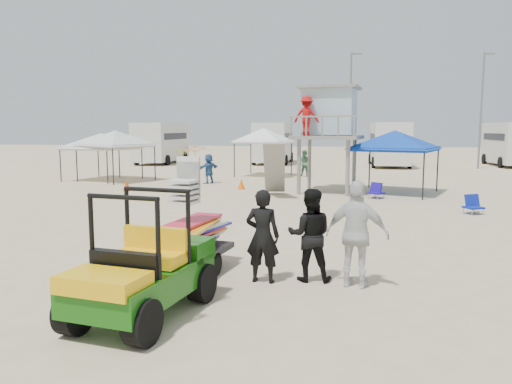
% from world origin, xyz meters
% --- Properties ---
extents(ground, '(140.00, 140.00, 0.00)m').
position_xyz_m(ground, '(0.00, 0.00, 0.00)').
color(ground, beige).
rests_on(ground, ground).
extents(utility_cart, '(1.63, 2.65, 1.88)m').
position_xyz_m(utility_cart, '(-0.39, -1.96, 0.88)').
color(utility_cart, '#14570D').
rests_on(utility_cart, ground).
extents(surf_trailer, '(1.48, 2.31, 2.02)m').
position_xyz_m(surf_trailer, '(-0.38, 0.38, 0.82)').
color(surf_trailer, black).
rests_on(surf_trailer, ground).
extents(man_left, '(0.66, 0.46, 1.73)m').
position_xyz_m(man_left, '(1.13, 0.08, 0.87)').
color(man_left, black).
rests_on(man_left, ground).
extents(man_mid, '(0.87, 0.70, 1.73)m').
position_xyz_m(man_mid, '(1.98, 0.33, 0.87)').
color(man_mid, black).
rests_on(man_mid, ground).
extents(man_right, '(1.20, 0.72, 1.92)m').
position_xyz_m(man_right, '(2.83, 0.08, 0.96)').
color(man_right, silver).
rests_on(man_right, ground).
extents(lifeguard_tower, '(3.23, 3.23, 4.54)m').
position_xyz_m(lifeguard_tower, '(1.81, 13.57, 3.39)').
color(lifeguard_tower, gray).
rests_on(lifeguard_tower, ground).
extents(canopy_blue, '(4.20, 4.20, 3.15)m').
position_xyz_m(canopy_blue, '(4.78, 13.71, 2.60)').
color(canopy_blue, black).
rests_on(canopy_blue, ground).
extents(canopy_white_a, '(4.02, 4.02, 3.12)m').
position_xyz_m(canopy_white_a, '(-9.46, 16.36, 2.57)').
color(canopy_white_a, black).
rests_on(canopy_white_a, ground).
extents(canopy_white_b, '(3.81, 3.81, 2.97)m').
position_xyz_m(canopy_white_b, '(-10.46, 16.75, 2.42)').
color(canopy_white_b, black).
rests_on(canopy_white_b, ground).
extents(canopy_white_c, '(3.30, 3.30, 3.25)m').
position_xyz_m(canopy_white_c, '(-2.08, 20.50, 2.70)').
color(canopy_white_c, black).
rests_on(canopy_white_c, ground).
extents(umbrella_a, '(2.04, 2.08, 1.86)m').
position_xyz_m(umbrella_a, '(-6.22, 20.18, 0.93)').
color(umbrella_a, red).
rests_on(umbrella_a, ground).
extents(umbrella_b, '(2.25, 2.28, 1.71)m').
position_xyz_m(umbrella_b, '(-6.59, 19.00, 0.86)').
color(umbrella_b, yellow).
rests_on(umbrella_b, ground).
extents(cone_near, '(0.34, 0.34, 0.50)m').
position_xyz_m(cone_near, '(-7.12, 12.43, 0.25)').
color(cone_near, '#DE3F07').
rests_on(cone_near, ground).
extents(cone_far, '(0.34, 0.34, 0.50)m').
position_xyz_m(cone_far, '(-2.09, 13.91, 0.25)').
color(cone_far, '#F86307').
rests_on(cone_far, ground).
extents(beach_chair_a, '(0.74, 0.85, 0.64)m').
position_xyz_m(beach_chair_a, '(-5.94, 17.85, 0.31)').
color(beach_chair_a, '#0E289F').
rests_on(beach_chair_a, ground).
extents(beach_chair_b, '(0.71, 0.79, 0.64)m').
position_xyz_m(beach_chair_b, '(6.86, 8.66, 0.31)').
color(beach_chair_b, '#0E2198').
rests_on(beach_chair_b, ground).
extents(beach_chair_c, '(0.74, 0.85, 0.64)m').
position_xyz_m(beach_chair_c, '(3.93, 11.92, 0.31)').
color(beach_chair_c, '#1C0E97').
rests_on(beach_chair_c, ground).
extents(rv_far_left, '(2.64, 6.80, 3.25)m').
position_xyz_m(rv_far_left, '(-12.00, 29.99, 1.80)').
color(rv_far_left, silver).
rests_on(rv_far_left, ground).
extents(rv_mid_left, '(2.65, 6.50, 3.25)m').
position_xyz_m(rv_mid_left, '(-3.00, 31.49, 1.80)').
color(rv_mid_left, silver).
rests_on(rv_mid_left, ground).
extents(rv_mid_right, '(2.64, 7.00, 3.25)m').
position_xyz_m(rv_mid_right, '(6.00, 29.99, 1.80)').
color(rv_mid_right, silver).
rests_on(rv_mid_right, ground).
extents(rv_far_right, '(2.64, 6.60, 3.25)m').
position_xyz_m(rv_far_right, '(15.00, 31.49, 1.80)').
color(rv_far_right, silver).
rests_on(rv_far_right, ground).
extents(light_pole_left, '(0.14, 0.14, 8.00)m').
position_xyz_m(light_pole_left, '(3.00, 27.00, 4.00)').
color(light_pole_left, slate).
rests_on(light_pole_left, ground).
extents(light_pole_right, '(0.14, 0.14, 8.00)m').
position_xyz_m(light_pole_right, '(12.00, 28.50, 4.00)').
color(light_pole_right, slate).
rests_on(light_pole_right, ground).
extents(distant_beachgoers, '(5.66, 5.56, 1.57)m').
position_xyz_m(distant_beachgoers, '(-2.29, 17.92, 0.77)').
color(distant_beachgoers, '#336099').
rests_on(distant_beachgoers, ground).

